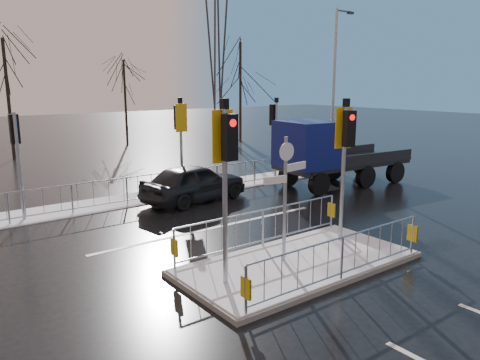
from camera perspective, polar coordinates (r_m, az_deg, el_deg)
ground at (r=11.90m, az=7.07°, el=-10.31°), size 120.00×120.00×0.00m
snow_verge at (r=18.73m, az=-11.47°, el=-2.11°), size 30.00×2.00×0.04m
lane_markings at (r=11.68m, az=8.23°, el=-10.76°), size 8.00×11.38×0.01m
traffic_island at (r=11.76m, az=7.04°, el=-8.55°), size 6.00×3.04×4.15m
far_kerb_fixtures at (r=18.19m, az=-10.08°, el=0.76°), size 18.00×0.65×3.83m
car_far_lane at (r=17.83m, az=-5.58°, el=-0.29°), size 4.50×2.36×1.46m
flatbed_truck at (r=20.17m, az=9.94°, el=3.35°), size 6.41×2.77×2.89m
tree_far_a at (r=30.42m, az=-26.63°, el=11.33°), size 3.75×3.75×7.08m
tree_far_b at (r=34.70m, az=-13.88°, el=11.08°), size 3.25×3.25×6.14m
tree_far_c at (r=36.13m, az=0.05°, el=12.97°), size 4.00×4.00×7.55m
street_lamp_right at (r=24.54m, az=11.49°, el=11.47°), size 1.25×0.18×8.00m
pylon_wires at (r=45.63m, az=-4.11°, el=20.15°), size 70.00×2.38×19.97m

